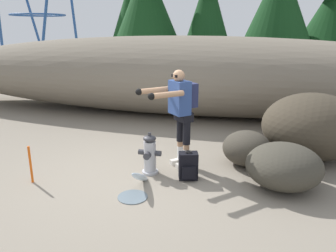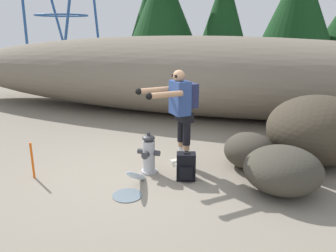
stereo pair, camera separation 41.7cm
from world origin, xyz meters
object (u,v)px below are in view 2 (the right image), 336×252
(boulder_large, at_px, (319,130))
(boulder_small, at_px, (249,150))
(boulder_mid, at_px, (283,170))
(survey_stake, at_px, (32,160))
(spare_backpack, at_px, (186,167))
(fire_hydrant, at_px, (149,154))
(utility_worker, at_px, (180,107))

(boulder_large, bearing_deg, boulder_small, -151.43)
(boulder_mid, relative_size, survey_stake, 1.92)
(boulder_small, relative_size, survey_stake, 1.43)
(spare_backpack, relative_size, boulder_large, 0.26)
(spare_backpack, bearing_deg, boulder_mid, 76.79)
(fire_hydrant, distance_m, survey_stake, 1.86)
(utility_worker, xyz_separation_m, survey_stake, (-2.11, -1.18, -0.77))
(boulder_mid, bearing_deg, survey_stake, -168.33)
(survey_stake, bearing_deg, spare_backpack, 16.94)
(fire_hydrant, relative_size, survey_stake, 1.18)
(boulder_large, relative_size, boulder_small, 2.10)
(fire_hydrant, bearing_deg, boulder_mid, 0.21)
(boulder_mid, distance_m, boulder_small, 0.94)
(utility_worker, xyz_separation_m, boulder_small, (1.14, 0.36, -0.77))
(fire_hydrant, height_order, spare_backpack, fire_hydrant)
(fire_hydrant, xyz_separation_m, survey_stake, (-1.69, -0.78, -0.02))
(fire_hydrant, bearing_deg, boulder_small, 26.30)
(fire_hydrant, bearing_deg, spare_backpack, -5.23)
(utility_worker, height_order, survey_stake, utility_worker)
(spare_backpack, relative_size, survey_stake, 0.78)
(utility_worker, relative_size, survey_stake, 2.81)
(spare_backpack, xyz_separation_m, boulder_mid, (1.45, 0.07, 0.12))
(boulder_large, distance_m, survey_stake, 4.90)
(utility_worker, relative_size, boulder_large, 0.94)
(utility_worker, bearing_deg, fire_hydrant, 0.38)
(boulder_large, xyz_separation_m, boulder_mid, (-0.58, -1.38, -0.27))
(boulder_small, height_order, survey_stake, boulder_small)
(spare_backpack, distance_m, boulder_large, 2.52)
(spare_backpack, xyz_separation_m, survey_stake, (-2.35, -0.72, 0.08))
(boulder_mid, height_order, boulder_small, boulder_mid)
(boulder_mid, xyz_separation_m, boulder_small, (-0.55, 0.76, -0.03))
(boulder_mid, bearing_deg, boulder_small, 125.92)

